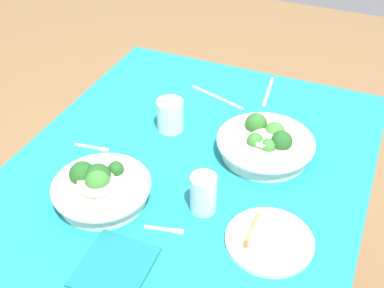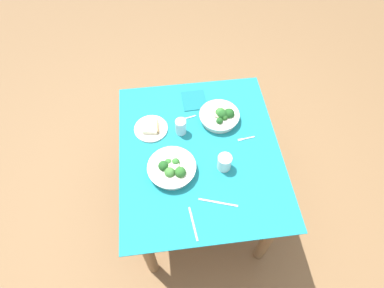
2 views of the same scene
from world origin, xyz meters
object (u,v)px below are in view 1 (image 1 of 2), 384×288
(bread_side_plate, at_px, (269,239))
(table_knife_right, at_px, (268,92))
(broccoli_bowl_far, at_px, (266,144))
(water_glass_center, at_px, (203,193))
(napkin_folded_upper, at_px, (115,266))
(broccoli_bowl_near, at_px, (100,187))
(fork_by_far_bowl, at_px, (166,230))
(fork_by_near_bowl, at_px, (93,148))
(water_glass_side, at_px, (170,115))
(table_knife_left, at_px, (217,97))

(bread_side_plate, distance_m, table_knife_right, 0.66)
(broccoli_bowl_far, distance_m, water_glass_center, 0.28)
(table_knife_right, distance_m, napkin_folded_upper, 0.84)
(broccoli_bowl_near, bearing_deg, napkin_folded_upper, 38.63)
(broccoli_bowl_far, height_order, broccoli_bowl_near, broccoli_bowl_near)
(bread_side_plate, height_order, napkin_folded_upper, bread_side_plate)
(table_knife_right, bearing_deg, fork_by_far_bowl, -10.79)
(bread_side_plate, height_order, fork_by_near_bowl, bread_side_plate)
(water_glass_side, height_order, fork_by_far_bowl, water_glass_side)
(broccoli_bowl_far, xyz_separation_m, water_glass_center, (0.27, -0.08, 0.02))
(broccoli_bowl_far, xyz_separation_m, water_glass_side, (-0.00, -0.30, 0.02))
(fork_by_far_bowl, distance_m, fork_by_near_bowl, 0.39)
(water_glass_side, bearing_deg, fork_by_near_bowl, -43.20)
(broccoli_bowl_near, height_order, fork_by_far_bowl, broccoli_bowl_near)
(broccoli_bowl_near, relative_size, water_glass_side, 2.57)
(fork_by_far_bowl, bearing_deg, fork_by_near_bowl, 135.53)
(fork_by_far_bowl, bearing_deg, napkin_folded_upper, -124.98)
(fork_by_near_bowl, relative_size, table_knife_left, 0.50)
(water_glass_side, xyz_separation_m, table_knife_right, (-0.32, 0.22, -0.05))
(table_knife_right, xyz_separation_m, napkin_folded_upper, (0.84, -0.11, 0.00))
(broccoli_bowl_near, distance_m, fork_by_far_bowl, 0.21)
(broccoli_bowl_far, relative_size, table_knife_right, 1.48)
(bread_side_plate, height_order, water_glass_center, water_glass_center)
(water_glass_center, height_order, table_knife_left, water_glass_center)
(water_glass_center, relative_size, table_knife_left, 0.49)
(bread_side_plate, distance_m, fork_by_far_bowl, 0.24)
(broccoli_bowl_far, xyz_separation_m, fork_by_far_bowl, (0.37, -0.13, -0.03))
(table_knife_left, height_order, napkin_folded_upper, napkin_folded_upper)
(water_glass_side, relative_size, fork_by_near_bowl, 0.91)
(water_glass_side, distance_m, table_knife_right, 0.39)
(broccoli_bowl_near, distance_m, napkin_folded_upper, 0.23)
(broccoli_bowl_far, relative_size, water_glass_side, 2.81)
(table_knife_right, bearing_deg, water_glass_center, -6.30)
(bread_side_plate, bearing_deg, water_glass_center, -103.03)
(fork_by_near_bowl, height_order, napkin_folded_upper, napkin_folded_upper)
(water_glass_side, bearing_deg, table_knife_left, 162.29)
(bread_side_plate, distance_m, napkin_folded_upper, 0.36)
(bread_side_plate, distance_m, fork_by_near_bowl, 0.58)
(water_glass_side, relative_size, napkin_folded_upper, 0.58)
(bread_side_plate, bearing_deg, napkin_folded_upper, -55.59)
(fork_by_near_bowl, bearing_deg, water_glass_side, 39.46)
(water_glass_side, height_order, fork_by_near_bowl, water_glass_side)
(broccoli_bowl_far, xyz_separation_m, broccoli_bowl_near, (0.34, -0.33, 0.00))
(broccoli_bowl_far, distance_m, table_knife_right, 0.33)
(table_knife_left, xyz_separation_m, napkin_folded_upper, (0.74, 0.04, 0.00))
(broccoli_bowl_near, relative_size, table_knife_left, 1.17)
(fork_by_far_bowl, height_order, table_knife_left, same)
(table_knife_left, bearing_deg, table_knife_right, -127.68)
(broccoli_bowl_near, xyz_separation_m, bread_side_plate, (-0.02, 0.44, -0.02))
(napkin_folded_upper, bearing_deg, water_glass_center, 155.26)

